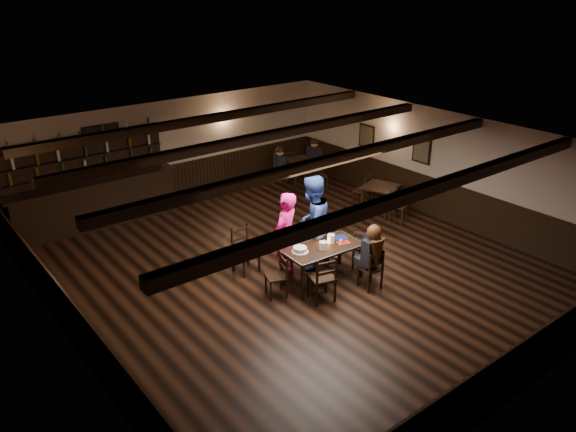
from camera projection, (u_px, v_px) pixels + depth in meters
ground at (293, 268)px, 11.66m from camera, size 10.00×10.00×0.00m
room_shell at (293, 189)px, 11.00m from camera, size 9.02×10.02×2.71m
dining_table at (323, 251)px, 10.94m from camera, size 1.61×0.87×0.75m
chair_near_left at (324, 276)px, 10.27m from camera, size 0.53×0.52×0.94m
chair_near_right at (373, 267)px, 10.72m from camera, size 0.42×0.40×0.83m
chair_end_left at (280, 273)px, 10.52m from camera, size 0.47×0.48×0.82m
chair_end_right at (364, 246)px, 11.44m from camera, size 0.53×0.54×0.92m
chair_far_pushed at (243, 245)px, 11.39m from camera, size 0.48×0.46×0.97m
woman_pink at (285, 236)px, 10.99m from camera, size 0.78×0.65×1.81m
man_blue at (311, 223)px, 11.33m from camera, size 1.13×0.97×2.00m
seated_person at (373, 248)px, 10.61m from camera, size 0.37×0.56×0.91m
cake at (300, 250)px, 10.69m from camera, size 0.33×0.33×0.10m
plate_stack_a at (323, 245)px, 10.80m from camera, size 0.16×0.16×0.15m
plate_stack_b at (331, 239)px, 11.04m from camera, size 0.15×0.15×0.17m
tea_light at (324, 243)px, 10.99m from camera, size 0.04×0.04×0.06m
salt_shaker at (341, 242)px, 10.98m from camera, size 0.04×0.04×0.10m
pepper_shaker at (344, 240)px, 11.06m from camera, size 0.04×0.04×0.09m
drink_glass at (329, 239)px, 11.09m from camera, size 0.08×0.08×0.12m
menu_red at (343, 242)px, 11.08m from camera, size 0.29×0.24×0.00m
menu_blue at (339, 237)px, 11.29m from camera, size 0.39×0.33×0.00m
bar_counter at (93, 197)px, 13.42m from camera, size 4.05×0.70×2.20m
back_table_a at (380, 190)px, 14.07m from camera, size 1.01×1.01×0.75m
back_table_b at (302, 163)px, 16.03m from camera, size 1.08×1.08×0.75m
bg_patron_left at (280, 161)px, 15.50m from camera, size 0.35×0.45×0.81m
bg_patron_right at (314, 152)px, 16.23m from camera, size 0.32×0.44×0.82m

